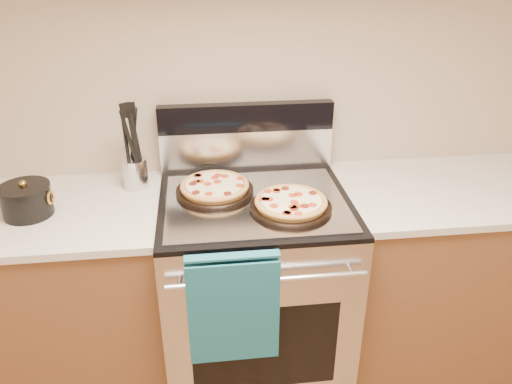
{
  "coord_description": "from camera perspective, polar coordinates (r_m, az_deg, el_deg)",
  "views": [
    {
      "loc": [
        -0.21,
        -0.1,
        1.85
      ],
      "look_at": [
        -0.01,
        1.55,
        1.0
      ],
      "focal_mm": 35.0,
      "sensor_mm": 36.0,
      "label": 1
    }
  ],
  "objects": [
    {
      "name": "foil_sheet",
      "position": [
        1.96,
        -0.05,
        -1.17
      ],
      "size": [
        0.7,
        0.55,
        0.01
      ],
      "primitive_type": "cube",
      "color": "gray",
      "rests_on": "cooktop"
    },
    {
      "name": "saucepan",
      "position": [
        2.07,
        -24.72,
        -1.0
      ],
      "size": [
        0.21,
        0.21,
        0.11
      ],
      "primitive_type": "cylinder",
      "rotation": [
        0.0,
        0.0,
        -0.18
      ],
      "color": "black",
      "rests_on": "countertop_left"
    },
    {
      "name": "oven_handle",
      "position": [
        1.74,
        1.34,
        -10.09
      ],
      "size": [
        0.7,
        0.03,
        0.03
      ],
      "primitive_type": "cylinder",
      "rotation": [
        0.0,
        1.57,
        0.0
      ],
      "color": "silver",
      "rests_on": "range_body"
    },
    {
      "name": "dish_towel",
      "position": [
        1.79,
        -2.6,
        -12.92
      ],
      "size": [
        0.32,
        0.05,
        0.42
      ],
      "primitive_type": null,
      "color": "#166B6F",
      "rests_on": "oven_handle"
    },
    {
      "name": "wall_back",
      "position": [
        2.17,
        -1.29,
        13.66
      ],
      "size": [
        4.0,
        0.0,
        4.0
      ],
      "primitive_type": "plane",
      "rotation": [
        1.57,
        0.0,
        0.0
      ],
      "color": "#C1A98B",
      "rests_on": "ground"
    },
    {
      "name": "cabinet_left",
      "position": [
        2.37,
        -22.41,
        -11.99
      ],
      "size": [
        1.0,
        0.62,
        0.88
      ],
      "primitive_type": "cube",
      "color": "brown",
      "rests_on": "ground"
    },
    {
      "name": "range_body",
      "position": [
        2.25,
        -0.13,
        -11.5
      ],
      "size": [
        0.76,
        0.68,
        0.9
      ],
      "primitive_type": "cube",
      "color": "#B7B7BC",
      "rests_on": "ground"
    },
    {
      "name": "countertop_left",
      "position": [
        2.13,
        -24.53,
        -2.32
      ],
      "size": [
        1.02,
        0.64,
        0.03
      ],
      "primitive_type": "cube",
      "color": "beige",
      "rests_on": "cabinet_left"
    },
    {
      "name": "pepperoni_pizza_front",
      "position": [
        1.91,
        4.01,
        -1.33
      ],
      "size": [
        0.37,
        0.37,
        0.04
      ],
      "primitive_type": null,
      "rotation": [
        0.0,
        0.0,
        0.23
      ],
      "color": "#B06C35",
      "rests_on": "foil_sheet"
    },
    {
      "name": "pepperoni_pizza_back",
      "position": [
        2.03,
        -4.74,
        0.5
      ],
      "size": [
        0.36,
        0.36,
        0.04
      ],
      "primitive_type": null,
      "rotation": [
        0.0,
        0.0,
        0.18
      ],
      "color": "#B06C35",
      "rests_on": "foil_sheet"
    },
    {
      "name": "utensil_crock",
      "position": [
        2.15,
        -13.62,
        2.12
      ],
      "size": [
        0.11,
        0.11,
        0.13
      ],
      "primitive_type": "cylinder",
      "rotation": [
        0.0,
        0.0,
        -0.04
      ],
      "color": "silver",
      "rests_on": "countertop_left"
    },
    {
      "name": "oven_window",
      "position": [
        2.0,
        1.06,
        -17.44
      ],
      "size": [
        0.56,
        0.01,
        0.4
      ],
      "primitive_type": "cube",
      "color": "black",
      "rests_on": "range_body"
    },
    {
      "name": "backsplash_lower",
      "position": [
        2.23,
        -1.09,
        4.9
      ],
      "size": [
        0.76,
        0.06,
        0.18
      ],
      "primitive_type": "cube",
      "color": "silver",
      "rests_on": "cooktop"
    },
    {
      "name": "countertop_right",
      "position": [
        2.29,
        22.17,
        0.25
      ],
      "size": [
        1.02,
        0.64,
        0.03
      ],
      "primitive_type": "cube",
      "color": "beige",
      "rests_on": "cabinet_right"
    },
    {
      "name": "cooktop",
      "position": [
        1.99,
        -0.15,
        -1.09
      ],
      "size": [
        0.76,
        0.68,
        0.02
      ],
      "primitive_type": "cube",
      "color": "black",
      "rests_on": "range_body"
    },
    {
      "name": "backsplash_upper",
      "position": [
        2.18,
        -1.13,
        8.55
      ],
      "size": [
        0.76,
        0.06,
        0.12
      ],
      "primitive_type": "cube",
      "color": "black",
      "rests_on": "backsplash_lower"
    },
    {
      "name": "cabinet_right",
      "position": [
        2.51,
        20.38,
        -9.05
      ],
      "size": [
        1.0,
        0.62,
        0.88
      ],
      "primitive_type": "cube",
      "color": "brown",
      "rests_on": "ground"
    }
  ]
}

